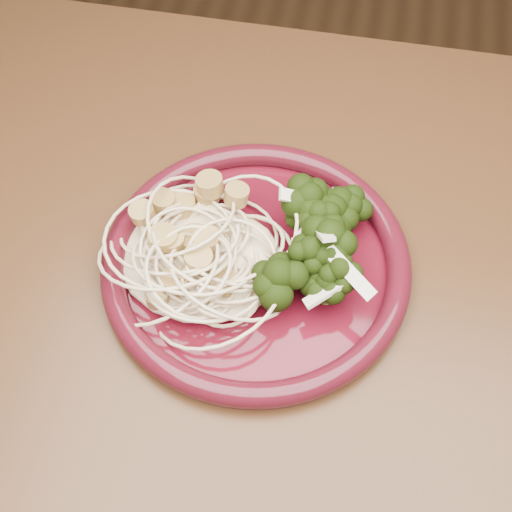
{
  "coord_description": "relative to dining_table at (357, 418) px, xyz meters",
  "views": [
    {
      "loc": [
        -0.04,
        -0.25,
        1.27
      ],
      "look_at": [
        -0.11,
        0.08,
        0.77
      ],
      "focal_mm": 50.0,
      "sensor_mm": 36.0,
      "label": 1
    }
  ],
  "objects": [
    {
      "name": "broccoli_pile",
      "position": [
        -0.05,
        0.09,
        0.13
      ],
      "size": [
        0.12,
        0.17,
        0.06
      ],
      "primitive_type": "ellipsoid",
      "rotation": [
        0.0,
        0.0,
        0.17
      ],
      "color": "black",
      "rests_on": "dinner_plate"
    },
    {
      "name": "dinner_plate",
      "position": [
        -0.11,
        0.08,
        0.11
      ],
      "size": [
        0.31,
        0.31,
        0.02
      ],
      "rotation": [
        0.0,
        0.0,
        0.17
      ],
      "color": "#480914",
      "rests_on": "dining_table"
    },
    {
      "name": "spaghetti_pile",
      "position": [
        -0.15,
        0.07,
        0.12
      ],
      "size": [
        0.16,
        0.15,
        0.03
      ],
      "primitive_type": "ellipsoid",
      "rotation": [
        0.0,
        0.0,
        0.17
      ],
      "color": "beige",
      "rests_on": "dinner_plate"
    },
    {
      "name": "onion_garnish",
      "position": [
        -0.05,
        0.09,
        0.17
      ],
      "size": [
        0.08,
        0.11,
        0.06
      ],
      "primitive_type": null,
      "rotation": [
        0.0,
        0.0,
        0.17
      ],
      "color": "beige",
      "rests_on": "broccoli_pile"
    },
    {
      "name": "dining_table",
      "position": [
        0.0,
        0.0,
        0.0
      ],
      "size": [
        1.2,
        0.8,
        0.75
      ],
      "color": "#472814",
      "rests_on": "ground"
    },
    {
      "name": "scallop_cluster",
      "position": [
        -0.15,
        0.07,
        0.16
      ],
      "size": [
        0.15,
        0.15,
        0.04
      ],
      "primitive_type": null,
      "rotation": [
        0.0,
        0.0,
        0.17
      ],
      "color": "tan",
      "rests_on": "spaghetti_pile"
    }
  ]
}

